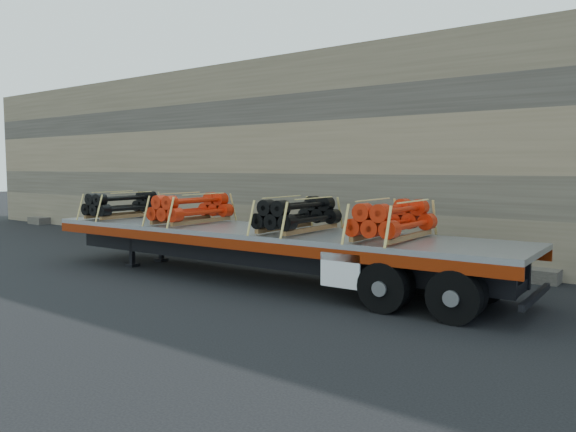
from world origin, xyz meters
The scene contains 7 objects.
ground centered at (0.00, 0.00, 0.00)m, with size 120.00×120.00×0.00m, color black.
rock_wall centered at (0.00, 6.50, 3.50)m, with size 44.00×3.00×7.00m, color #7A6B54.
trailer centered at (1.06, 0.45, 0.70)m, with size 13.91×2.68×1.39m, color #A1A3A8, non-canonical shape.
bundle_front centered at (-4.57, 0.21, 1.79)m, with size 1.14×2.28×0.81m, color black, non-canonical shape.
bundle_midfront centered at (-1.46, 0.34, 1.81)m, with size 1.19×2.37×0.84m, color red, non-canonical shape.
bundle_midrear centered at (2.28, 0.50, 1.81)m, with size 1.19×2.38×0.84m, color black, non-canonical shape.
bundle_rear centered at (4.87, 0.61, 1.82)m, with size 1.21×2.41×0.85m, color red, non-canonical shape.
Camera 1 is at (10.69, -10.91, 3.03)m, focal length 35.00 mm.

